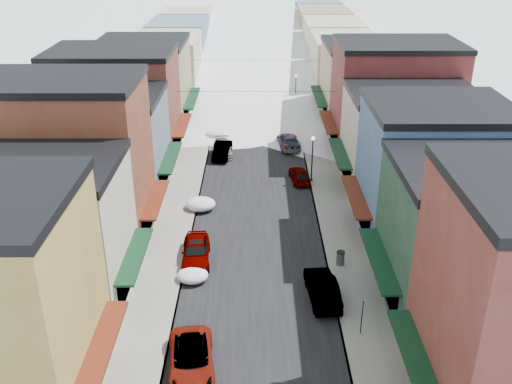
{
  "coord_description": "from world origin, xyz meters",
  "views": [
    {
      "loc": [
        -0.03,
        -18.05,
        21.97
      ],
      "look_at": [
        0.0,
        24.32,
        2.01
      ],
      "focal_mm": 40.0,
      "sensor_mm": 36.0,
      "label": 1
    }
  ],
  "objects_px": {
    "trash_can": "(340,258)",
    "streetlamp_near": "(312,153)",
    "car_green_sedan": "(322,288)",
    "car_white_suv": "(191,360)",
    "car_silver_sedan": "(196,251)",
    "car_dark_hatch": "(222,150)"
  },
  "relations": [
    {
      "from": "car_white_suv",
      "to": "car_green_sedan",
      "type": "bearing_deg",
      "value": 33.3
    },
    {
      "from": "car_silver_sedan",
      "to": "trash_can",
      "type": "xyz_separation_m",
      "value": [
        10.25,
        -0.7,
        -0.16
      ]
    },
    {
      "from": "trash_can",
      "to": "car_white_suv",
      "type": "bearing_deg",
      "value": -132.22
    },
    {
      "from": "car_silver_sedan",
      "to": "trash_can",
      "type": "relative_size",
      "value": 4.73
    },
    {
      "from": "streetlamp_near",
      "to": "car_white_suv",
      "type": "bearing_deg",
      "value": -109.16
    },
    {
      "from": "car_green_sedan",
      "to": "trash_can",
      "type": "relative_size",
      "value": 4.73
    },
    {
      "from": "car_white_suv",
      "to": "trash_can",
      "type": "bearing_deg",
      "value": 40.86
    },
    {
      "from": "car_dark_hatch",
      "to": "car_green_sedan",
      "type": "distance_m",
      "value": 25.96
    },
    {
      "from": "car_dark_hatch",
      "to": "car_green_sedan",
      "type": "height_order",
      "value": "car_green_sedan"
    },
    {
      "from": "trash_can",
      "to": "streetlamp_near",
      "type": "bearing_deg",
      "value": 92.92
    },
    {
      "from": "car_silver_sedan",
      "to": "streetlamp_near",
      "type": "height_order",
      "value": "streetlamp_near"
    },
    {
      "from": "car_white_suv",
      "to": "trash_can",
      "type": "relative_size",
      "value": 5.06
    },
    {
      "from": "car_silver_sedan",
      "to": "car_dark_hatch",
      "type": "xyz_separation_m",
      "value": [
        0.8,
        20.23,
        -0.08
      ]
    },
    {
      "from": "car_silver_sedan",
      "to": "car_green_sedan",
      "type": "distance_m",
      "value": 9.69
    },
    {
      "from": "car_white_suv",
      "to": "car_silver_sedan",
      "type": "bearing_deg",
      "value": 87.2
    },
    {
      "from": "car_green_sedan",
      "to": "car_white_suv",
      "type": "bearing_deg",
      "value": 35.1
    },
    {
      "from": "streetlamp_near",
      "to": "trash_can",
      "type": "bearing_deg",
      "value": -87.08
    },
    {
      "from": "trash_can",
      "to": "car_green_sedan",
      "type": "bearing_deg",
      "value": -113.69
    },
    {
      "from": "car_green_sedan",
      "to": "streetlamp_near",
      "type": "distance_m",
      "value": 18.63
    },
    {
      "from": "car_silver_sedan",
      "to": "car_dark_hatch",
      "type": "distance_m",
      "value": 20.24
    },
    {
      "from": "car_dark_hatch",
      "to": "streetlamp_near",
      "type": "height_order",
      "value": "streetlamp_near"
    },
    {
      "from": "car_white_suv",
      "to": "trash_can",
      "type": "height_order",
      "value": "car_white_suv"
    }
  ]
}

